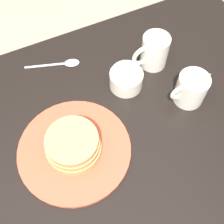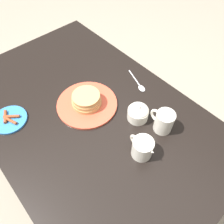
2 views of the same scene
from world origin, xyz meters
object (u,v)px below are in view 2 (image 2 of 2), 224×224
at_px(creamer_pitcher, 143,148).
at_px(sugar_bowl, 138,113).
at_px(pancake_plate, 87,102).
at_px(coffee_mug, 164,121).
at_px(side_plate_bacon, 10,119).
at_px(spoon, 139,85).

height_order(creamer_pitcher, sugar_bowl, creamer_pitcher).
relative_size(creamer_pitcher, sugar_bowl, 1.32).
bearing_deg(pancake_plate, creamer_pitcher, -178.54).
bearing_deg(creamer_pitcher, sugar_bowl, -40.47).
bearing_deg(creamer_pitcher, coffee_mug, -80.14).
xyz_separation_m(side_plate_bacon, sugar_bowl, (-0.38, -0.45, 0.03)).
height_order(pancake_plate, side_plate_bacon, pancake_plate).
height_order(coffee_mug, sugar_bowl, coffee_mug).
distance_m(pancake_plate, sugar_bowl, 0.25).
relative_size(pancake_plate, side_plate_bacon, 1.83).
distance_m(pancake_plate, side_plate_bacon, 0.36).
bearing_deg(sugar_bowl, pancake_plate, 30.73).
bearing_deg(spoon, creamer_pitcher, 135.40).
relative_size(coffee_mug, sugar_bowl, 1.21).
height_order(coffee_mug, spoon, coffee_mug).
height_order(side_plate_bacon, creamer_pitcher, creamer_pitcher).
relative_size(coffee_mug, creamer_pitcher, 0.92).
bearing_deg(pancake_plate, spoon, -104.95).
height_order(pancake_plate, creamer_pitcher, creamer_pitcher).
relative_size(pancake_plate, coffee_mug, 2.51).
relative_size(side_plate_bacon, creamer_pitcher, 1.26).
bearing_deg(pancake_plate, coffee_mug, -152.83).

